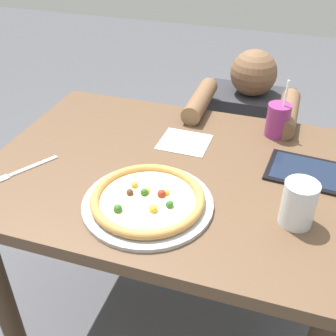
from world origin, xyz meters
TOP-DOWN VIEW (x-y plane):
  - ground_plane at (0.00, 0.00)m, footprint 8.00×8.00m
  - dining_table at (0.00, 0.00)m, footprint 1.12×0.81m
  - pizza_near at (-0.01, -0.19)m, footprint 0.35×0.35m
  - drink_cup_colored at (0.27, 0.30)m, footprint 0.08×0.08m
  - water_cup_clear at (0.37, -0.13)m, footprint 0.09×0.09m
  - paper_napkin at (-0.01, 0.15)m, footprint 0.16×0.15m
  - fork at (-0.42, -0.15)m, footprint 0.12×0.18m
  - tablet at (0.39, 0.10)m, footprint 0.25×0.19m
  - diner_seated at (0.14, 0.63)m, footprint 0.39×0.51m

SIDE VIEW (x-z plane):
  - ground_plane at x=0.00m, z-range 0.00..0.00m
  - diner_seated at x=0.14m, z-range -0.03..0.89m
  - dining_table at x=0.00m, z-range 0.25..1.00m
  - paper_napkin at x=-0.01m, z-range 0.75..0.75m
  - fork at x=-0.42m, z-range 0.75..0.75m
  - tablet at x=0.39m, z-range 0.75..0.76m
  - pizza_near at x=-0.01m, z-range 0.75..0.79m
  - drink_cup_colored at x=0.27m, z-range 0.71..0.91m
  - water_cup_clear at x=0.37m, z-range 0.75..0.87m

